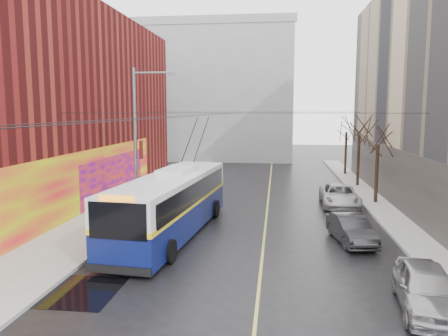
% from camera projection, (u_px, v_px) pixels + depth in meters
% --- Properties ---
extents(ground, '(140.00, 140.00, 0.00)m').
position_uv_depth(ground, '(217.00, 290.00, 15.95)').
color(ground, black).
rests_on(ground, ground).
extents(sidewalk_left, '(4.00, 60.00, 0.15)m').
position_uv_depth(sidewalk_left, '(122.00, 209.00, 28.71)').
color(sidewalk_left, gray).
rests_on(sidewalk_left, ground).
extents(sidewalk_right, '(2.00, 60.00, 0.15)m').
position_uv_depth(sidewalk_right, '(390.00, 217.00, 26.67)').
color(sidewalk_right, gray).
rests_on(sidewalk_right, ground).
extents(lane_line, '(0.12, 50.00, 0.01)m').
position_uv_depth(lane_line, '(267.00, 207.00, 29.55)').
color(lane_line, '#BFB74C').
rests_on(lane_line, ground).
extents(building_left, '(12.11, 36.00, 14.00)m').
position_uv_depth(building_left, '(20.00, 104.00, 30.72)').
color(building_left, '#591112').
rests_on(building_left, ground).
extents(building_far, '(20.50, 12.10, 18.00)m').
position_uv_depth(building_far, '(218.00, 92.00, 59.76)').
color(building_far, gray).
rests_on(building_far, ground).
extents(streetlight_pole, '(2.65, 0.60, 9.00)m').
position_uv_depth(streetlight_pole, '(138.00, 139.00, 25.89)').
color(streetlight_pole, slate).
rests_on(streetlight_pole, ground).
extents(catenary_wires, '(18.00, 60.00, 0.22)m').
position_uv_depth(catenary_wires, '(210.00, 115.00, 29.97)').
color(catenary_wires, black).
extents(tree_near, '(3.20, 3.20, 6.40)m').
position_uv_depth(tree_near, '(378.00, 133.00, 29.97)').
color(tree_near, black).
rests_on(tree_near, ground).
extents(tree_mid, '(3.20, 3.20, 6.68)m').
position_uv_depth(tree_mid, '(360.00, 126.00, 36.82)').
color(tree_mid, black).
rests_on(tree_mid, ground).
extents(tree_far, '(3.20, 3.20, 6.57)m').
position_uv_depth(tree_far, '(347.00, 124.00, 43.72)').
color(tree_far, black).
rests_on(tree_far, ground).
extents(puddle, '(2.75, 3.04, 0.01)m').
position_uv_depth(puddle, '(79.00, 292.00, 15.80)').
color(puddle, black).
rests_on(puddle, ground).
extents(pigeons_flying, '(3.29, 1.88, 1.56)m').
position_uv_depth(pigeons_flying, '(216.00, 107.00, 25.73)').
color(pigeons_flying, slate).
extents(trolleybus, '(3.94, 13.03, 6.10)m').
position_uv_depth(trolleybus, '(172.00, 203.00, 22.91)').
color(trolleybus, '#0A124B').
rests_on(trolleybus, ground).
extents(parked_car_a, '(2.31, 4.63, 1.52)m').
position_uv_depth(parked_car_a, '(427.00, 289.00, 14.22)').
color(parked_car_a, '#9E9EA2').
rests_on(parked_car_a, ground).
extents(parked_car_b, '(2.11, 4.32, 1.36)m').
position_uv_depth(parked_car_b, '(351.00, 229.00, 21.62)').
color(parked_car_b, '#28282A').
rests_on(parked_car_b, ground).
extents(parked_car_c, '(2.52, 5.33, 1.47)m').
position_uv_depth(parked_car_c, '(339.00, 196.00, 29.85)').
color(parked_car_c, '#B8B8BA').
rests_on(parked_car_c, ground).
extents(following_car, '(2.04, 4.93, 1.67)m').
position_uv_depth(following_car, '(202.00, 178.00, 37.06)').
color(following_car, '#B8B8BD').
rests_on(following_car, ground).
extents(pedestrian_a, '(0.70, 0.82, 1.90)m').
position_uv_depth(pedestrian_a, '(133.00, 195.00, 28.18)').
color(pedestrian_a, black).
rests_on(pedestrian_a, sidewalk_left).
extents(pedestrian_b, '(1.05, 1.03, 1.71)m').
position_uv_depth(pedestrian_b, '(107.00, 206.00, 25.48)').
color(pedestrian_b, black).
rests_on(pedestrian_b, sidewalk_left).
extents(pedestrian_c, '(1.39, 1.27, 1.87)m').
position_uv_depth(pedestrian_c, '(123.00, 208.00, 24.57)').
color(pedestrian_c, black).
rests_on(pedestrian_c, sidewalk_left).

